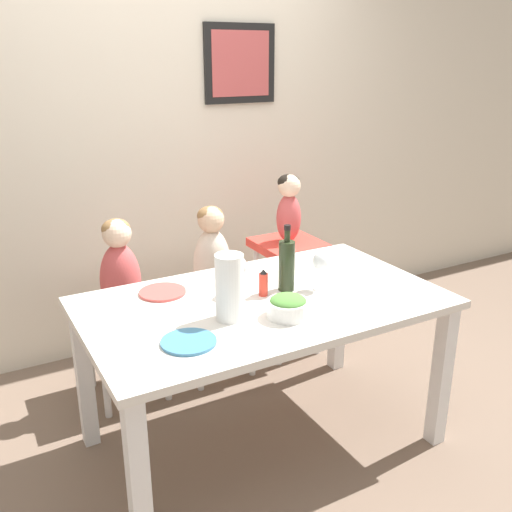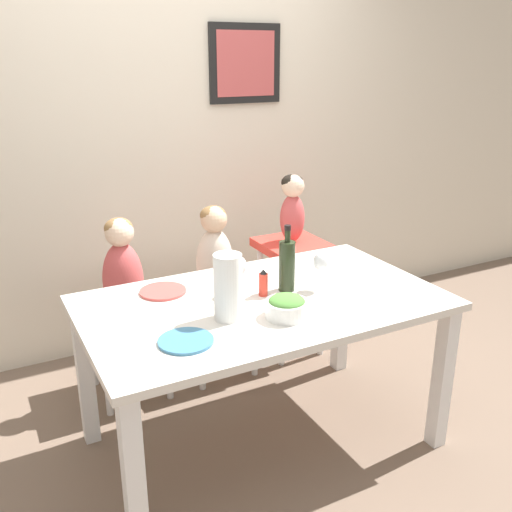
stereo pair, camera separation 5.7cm
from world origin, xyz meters
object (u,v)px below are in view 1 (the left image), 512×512
person_baby_right (289,205)px  dinner_plate_front_left (189,342)px  wine_glass_near (321,262)px  chair_right_highchair (288,264)px  person_child_left (120,270)px  chair_far_left (125,329)px  dinner_plate_back_left (162,292)px  salad_bowl_large (289,306)px  person_child_center (212,254)px  wine_glass_far (239,267)px  chair_far_center (213,309)px  wine_bottle (287,264)px  paper_towel_roll (229,287)px

person_baby_right → dinner_plate_front_left: 1.40m
person_baby_right → wine_glass_near: 0.80m
chair_right_highchair → person_child_left: 1.02m
chair_right_highchair → chair_far_left: bearing=180.0°
dinner_plate_back_left → person_child_left: bearing=98.7°
chair_right_highchair → dinner_plate_front_left: size_ratio=3.41×
wine_glass_near → salad_bowl_large: (-0.28, -0.18, -0.08)m
dinner_plate_back_left → person_child_center: bearing=44.7°
wine_glass_far → dinner_plate_front_left: size_ratio=0.86×
wine_glass_far → salad_bowl_large: size_ratio=1.03×
chair_far_center → chair_far_left: bearing=180.0°
wine_glass_far → salad_bowl_large: bearing=-76.6°
chair_far_left → person_child_left: person_child_left is taller
chair_far_left → salad_bowl_large: size_ratio=2.60×
chair_far_center → salad_bowl_large: bearing=-95.0°
person_child_center → wine_bottle: size_ratio=1.74×
person_child_center → person_baby_right: 0.54m
person_child_left → dinner_plate_front_left: person_child_left is taller
chair_right_highchair → person_child_center: bearing=179.9°
paper_towel_roll → wine_glass_far: bearing=54.1°
dinner_plate_front_left → wine_bottle: bearing=23.6°
person_baby_right → dinner_plate_front_left: person_baby_right is taller
chair_far_center → dinner_plate_back_left: size_ratio=2.17×
chair_far_center → chair_right_highchair: (0.50, -0.00, 0.18)m
chair_far_center → dinner_plate_back_left: bearing=-135.4°
dinner_plate_front_left → chair_far_left: bearing=89.3°
chair_far_center → dinner_plate_front_left: size_ratio=2.17×
person_child_left → dinner_plate_front_left: (-0.01, -0.93, 0.03)m
chair_right_highchair → wine_bottle: 0.86m
paper_towel_roll → dinner_plate_front_left: size_ratio=1.31×
wine_bottle → salad_bowl_large: size_ratio=1.76×
wine_glass_near → dinner_plate_front_left: bearing=-165.3°
chair_right_highchair → paper_towel_roll: paper_towel_roll is taller
chair_right_highchair → person_baby_right: size_ratio=1.79×
person_child_left → person_child_center: size_ratio=1.00×
dinner_plate_back_left → paper_towel_roll: bearing=-68.5°
chair_far_center → wine_glass_near: 0.91m
wine_glass_far → salad_bowl_large: 0.32m
person_child_left → wine_glass_far: bearing=-59.6°
person_child_left → person_child_center: 0.52m
wine_bottle → dinner_plate_front_left: wine_bottle is taller
person_child_left → wine_glass_near: size_ratio=2.97×
chair_far_left → wine_glass_near: wine_glass_near is taller
paper_towel_roll → dinner_plate_front_left: bearing=-153.8°
person_child_left → wine_glass_far: 0.73m
person_child_center → person_baby_right: (0.50, 0.00, 0.22)m
person_child_left → wine_bottle: wine_bottle is taller
person_child_left → wine_glass_near: bearing=-46.2°
wine_bottle → paper_towel_roll: wine_bottle is taller
chair_right_highchair → wine_glass_far: (-0.65, -0.62, 0.30)m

